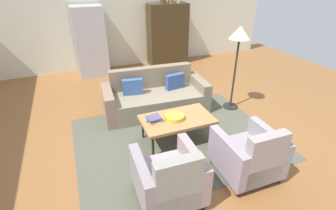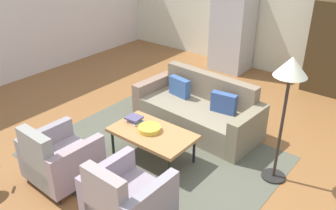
# 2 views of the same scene
# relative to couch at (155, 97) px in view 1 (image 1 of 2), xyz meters

# --- Properties ---
(ground_plane) EXTENTS (10.92, 10.92, 0.00)m
(ground_plane) POSITION_rel_couch_xyz_m (0.31, -0.82, -0.29)
(ground_plane) COLOR brown
(wall_back) EXTENTS (9.10, 0.12, 2.80)m
(wall_back) POSITION_rel_couch_xyz_m (0.31, 3.10, 1.11)
(wall_back) COLOR silver
(wall_back) RESTS_ON ground
(area_rug) EXTENTS (3.40, 2.60, 0.01)m
(area_rug) POSITION_rel_couch_xyz_m (-0.01, -1.14, -0.28)
(area_rug) COLOR #525445
(area_rug) RESTS_ON ground
(couch) EXTENTS (2.15, 1.03, 0.86)m
(couch) POSITION_rel_couch_xyz_m (0.00, 0.00, 0.00)
(couch) COLOR gray
(couch) RESTS_ON ground
(coffee_table) EXTENTS (1.20, 0.70, 0.44)m
(coffee_table) POSITION_rel_couch_xyz_m (-0.01, -1.19, 0.12)
(coffee_table) COLOR black
(coffee_table) RESTS_ON ground
(armchair_left) EXTENTS (0.82, 0.82, 0.88)m
(armchair_left) POSITION_rel_couch_xyz_m (-0.61, -2.35, 0.06)
(armchair_left) COLOR #3C211E
(armchair_left) RESTS_ON ground
(armchair_right) EXTENTS (0.81, 0.81, 0.88)m
(armchair_right) POSITION_rel_couch_xyz_m (0.59, -2.35, 0.06)
(armchair_right) COLOR #2C280F
(armchair_right) RESTS_ON ground
(fruit_bowl) EXTENTS (0.32, 0.32, 0.07)m
(fruit_bowl) POSITION_rel_couch_xyz_m (-0.06, -1.19, 0.19)
(fruit_bowl) COLOR gold
(fruit_bowl) RESTS_ON coffee_table
(book_stack) EXTENTS (0.27, 0.21, 0.08)m
(book_stack) POSITION_rel_couch_xyz_m (-0.40, -1.14, 0.20)
(book_stack) COLOR beige
(book_stack) RESTS_ON coffee_table
(cabinet) EXTENTS (1.20, 0.51, 1.80)m
(cabinet) POSITION_rel_couch_xyz_m (1.38, 2.76, 0.61)
(cabinet) COLOR #3E2F19
(cabinet) RESTS_ON ground
(refrigerator) EXTENTS (0.80, 0.73, 1.85)m
(refrigerator) POSITION_rel_couch_xyz_m (-0.93, 2.65, 0.64)
(refrigerator) COLOR #B7BABF
(refrigerator) RESTS_ON ground
(floor_lamp) EXTENTS (0.40, 0.40, 1.72)m
(floor_lamp) POSITION_rel_couch_xyz_m (1.56, -0.51, 1.16)
(floor_lamp) COLOR black
(floor_lamp) RESTS_ON ground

